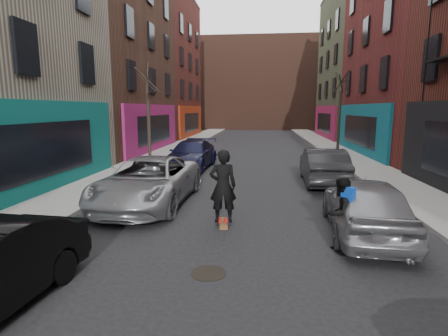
% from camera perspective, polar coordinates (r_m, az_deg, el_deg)
% --- Properties ---
extents(sidewalk_left, '(2.50, 84.00, 0.13)m').
position_cam_1_polar(sidewalk_left, '(33.37, -5.70, 4.23)').
color(sidewalk_left, gray).
rests_on(sidewalk_left, ground).
extents(sidewalk_right, '(2.50, 84.00, 0.13)m').
position_cam_1_polar(sidewalk_right, '(33.17, 16.01, 3.87)').
color(sidewalk_right, gray).
rests_on(sidewalk_right, ground).
extents(buildings_left, '(12.00, 56.00, 16.50)m').
position_cam_1_polar(buildings_left, '(23.78, -32.58, 20.49)').
color(buildings_left, '#521B17').
rests_on(buildings_left, ground).
extents(building_far, '(40.00, 10.00, 14.00)m').
position_cam_1_polar(building_far, '(58.65, 5.69, 13.33)').
color(building_far, '#47281E').
rests_on(building_far, ground).
extents(tree_left_far, '(2.00, 2.00, 6.50)m').
position_cam_1_polar(tree_left_far, '(21.60, -12.28, 9.94)').
color(tree_left_far, black).
rests_on(tree_left_far, sidewalk_left).
extents(tree_right_far, '(2.00, 2.00, 6.80)m').
position_cam_1_polar(tree_right_far, '(27.12, 18.42, 9.89)').
color(tree_right_far, black).
rests_on(tree_right_far, sidewalk_right).
extents(parked_left_far, '(2.73, 5.71, 1.57)m').
position_cam_1_polar(parked_left_far, '(11.99, -12.19, -2.13)').
color(parked_left_far, gray).
rests_on(parked_left_far, ground).
extents(parked_left_end, '(2.39, 5.26, 1.49)m').
position_cam_1_polar(parked_left_end, '(18.90, -5.37, 2.18)').
color(parked_left_end, black).
rests_on(parked_left_end, ground).
extents(parked_right_far, '(2.15, 4.59, 1.52)m').
position_cam_1_polar(parked_right_far, '(9.65, 22.03, -5.65)').
color(parked_right_far, gray).
rests_on(parked_right_far, ground).
extents(parked_right_end, '(1.74, 4.68, 1.53)m').
position_cam_1_polar(parked_right_end, '(15.57, 15.87, 0.32)').
color(parked_right_end, black).
rests_on(parked_right_end, ground).
extents(skateboard, '(0.35, 0.82, 0.10)m').
position_cam_1_polar(skateboard, '(9.81, -0.18, -9.02)').
color(skateboard, brown).
rests_on(skateboard, ground).
extents(skateboarder, '(0.80, 0.59, 2.02)m').
position_cam_1_polar(skateboarder, '(9.52, -0.18, -2.97)').
color(skateboarder, black).
rests_on(skateboarder, skateboard).
extents(pedestrian, '(1.02, 1.00, 1.65)m').
position_cam_1_polar(pedestrian, '(8.50, 18.48, -6.94)').
color(pedestrian, black).
rests_on(pedestrian, ground).
extents(manhole, '(0.80, 0.80, 0.01)m').
position_cam_1_polar(manhole, '(7.16, -2.54, -16.75)').
color(manhole, black).
rests_on(manhole, ground).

